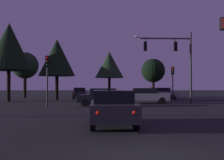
# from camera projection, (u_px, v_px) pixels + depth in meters

# --- Properties ---
(ground_plane) EXTENTS (168.00, 168.00, 0.00)m
(ground_plane) POSITION_uv_depth(u_px,v_px,m) (121.00, 101.00, 30.09)
(ground_plane) COLOR black
(ground_plane) RESTS_ON ground
(traffic_signal_mast_arm) EXTENTS (5.63, 0.56, 6.98)m
(traffic_signal_mast_arm) POSITION_uv_depth(u_px,v_px,m) (175.00, 55.00, 25.14)
(traffic_signal_mast_arm) COLOR #232326
(traffic_signal_mast_arm) RESTS_ON ground
(traffic_light_corner_left) EXTENTS (0.31, 0.35, 3.92)m
(traffic_light_corner_left) POSITION_uv_depth(u_px,v_px,m) (173.00, 77.00, 29.17)
(traffic_light_corner_left) COLOR #232326
(traffic_light_corner_left) RESTS_ON ground
(traffic_light_corner_right) EXTENTS (0.34, 0.37, 4.09)m
(traffic_light_corner_right) POSITION_uv_depth(u_px,v_px,m) (47.00, 71.00, 20.24)
(traffic_light_corner_right) COLOR #232326
(traffic_light_corner_right) RESTS_ON ground
(car_nearside_lane) EXTENTS (2.14, 4.38, 1.52)m
(car_nearside_lane) POSITION_uv_depth(u_px,v_px,m) (112.00, 107.00, 11.20)
(car_nearside_lane) COLOR #232328
(car_nearside_lane) RESTS_ON ground
(car_crossing_left) EXTENTS (4.55, 2.00, 1.52)m
(car_crossing_left) POSITION_uv_depth(u_px,v_px,m) (146.00, 95.00, 25.79)
(car_crossing_left) COLOR gray
(car_crossing_left) RESTS_ON ground
(car_crossing_right) EXTENTS (4.16, 2.00, 1.52)m
(car_crossing_right) POSITION_uv_depth(u_px,v_px,m) (102.00, 97.00, 22.44)
(car_crossing_right) COLOR black
(car_crossing_right) RESTS_ON ground
(car_far_lane) EXTENTS (4.91, 3.13, 1.52)m
(car_far_lane) POSITION_uv_depth(u_px,v_px,m) (162.00, 93.00, 34.11)
(car_far_lane) COLOR gray
(car_far_lane) RESTS_ON ground
(car_parked_lot) EXTENTS (2.34, 4.65, 1.52)m
(car_parked_lot) POSITION_uv_depth(u_px,v_px,m) (80.00, 93.00, 35.81)
(car_parked_lot) COLOR #232328
(car_parked_lot) RESTS_ON ground
(tree_behind_sign) EXTENTS (3.94, 3.94, 6.77)m
(tree_behind_sign) POSITION_uv_depth(u_px,v_px,m) (25.00, 66.00, 38.35)
(tree_behind_sign) COLOR black
(tree_behind_sign) RESTS_ON ground
(tree_left_far) EXTENTS (4.41, 4.41, 7.46)m
(tree_left_far) POSITION_uv_depth(u_px,v_px,m) (57.00, 58.00, 31.37)
(tree_left_far) COLOR black
(tree_left_far) RESTS_ON ground
(tree_center_horizon) EXTENTS (4.36, 4.36, 7.00)m
(tree_center_horizon) POSITION_uv_depth(u_px,v_px,m) (109.00, 65.00, 39.48)
(tree_center_horizon) COLOR black
(tree_center_horizon) RESTS_ON ground
(tree_right_cluster) EXTENTS (4.15, 4.15, 6.54)m
(tree_right_cluster) POSITION_uv_depth(u_px,v_px,m) (153.00, 71.00, 45.47)
(tree_right_cluster) COLOR black
(tree_right_cluster) RESTS_ON ground
(tree_lot_edge) EXTENTS (5.05, 5.05, 8.84)m
(tree_lot_edge) POSITION_uv_depth(u_px,v_px,m) (9.00, 47.00, 29.02)
(tree_lot_edge) COLOR black
(tree_lot_edge) RESTS_ON ground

